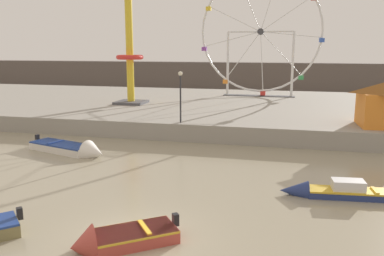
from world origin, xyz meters
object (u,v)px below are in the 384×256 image
motorboat_navy_blue (338,192)px  promenade_lamp_near (180,89)px  motorboat_white_red_stripe (74,149)px  motorboat_faded_red (115,239)px  drop_tower_yellow_tower (130,56)px  ferris_wheel_white_frame (261,34)px

motorboat_navy_blue → promenade_lamp_near: 14.38m
motorboat_white_red_stripe → motorboat_navy_blue: bearing=2.2°
promenade_lamp_near → motorboat_faded_red: bearing=-82.2°
motorboat_navy_blue → drop_tower_yellow_tower: 26.25m
drop_tower_yellow_tower → motorboat_faded_red: bearing=-68.7°
drop_tower_yellow_tower → promenade_lamp_near: drop_tower_yellow_tower is taller
motorboat_navy_blue → promenade_lamp_near: bearing=-49.2°
motorboat_navy_blue → ferris_wheel_white_frame: (-5.98, 27.93, 8.02)m
ferris_wheel_white_frame → drop_tower_yellow_tower: bearing=-141.2°
promenade_lamp_near → ferris_wheel_white_frame: bearing=77.2°
motorboat_white_red_stripe → motorboat_faded_red: 13.39m
drop_tower_yellow_tower → motorboat_white_red_stripe: bearing=-82.1°
motorboat_navy_blue → promenade_lamp_near: size_ratio=1.65×
ferris_wheel_white_frame → motorboat_navy_blue: bearing=-77.9°
motorboat_navy_blue → motorboat_white_red_stripe: (-15.72, 4.06, 0.03)m
drop_tower_yellow_tower → promenade_lamp_near: size_ratio=3.12×
promenade_lamp_near → motorboat_white_red_stripe: bearing=-135.4°
motorboat_faded_red → promenade_lamp_near: (-2.25, 16.37, 3.50)m
motorboat_faded_red → ferris_wheel_white_frame: size_ratio=0.27×
motorboat_navy_blue → motorboat_faded_red: bearing=35.0°
drop_tower_yellow_tower → ferris_wheel_white_frame: bearing=38.8°
drop_tower_yellow_tower → motorboat_navy_blue: bearing=-46.2°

